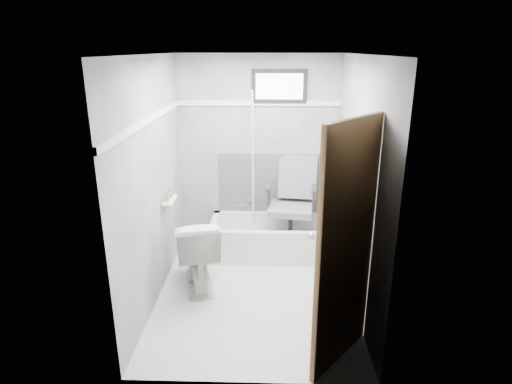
{
  "coord_description": "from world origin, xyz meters",
  "views": [
    {
      "loc": [
        0.13,
        -3.96,
        2.45
      ],
      "look_at": [
        0.0,
        0.35,
        1.0
      ],
      "focal_mm": 30.0,
      "sensor_mm": 36.0,
      "label": 1
    }
  ],
  "objects_px": {
    "bathtub": "(271,237)",
    "soap_bottle_a": "(167,197)",
    "soap_bottle_b": "(170,193)",
    "toilet": "(197,252)",
    "door": "(389,268)",
    "office_chair": "(291,203)"
  },
  "relations": [
    {
      "from": "door",
      "to": "soap_bottle_b",
      "type": "xyz_separation_m",
      "value": [
        -1.92,
        1.69,
        -0.04
      ]
    },
    {
      "from": "bathtub",
      "to": "soap_bottle_b",
      "type": "relative_size",
      "value": 15.09
    },
    {
      "from": "bathtub",
      "to": "toilet",
      "type": "xyz_separation_m",
      "value": [
        -0.79,
        -0.8,
        0.18
      ]
    },
    {
      "from": "office_chair",
      "to": "soap_bottle_a",
      "type": "xyz_separation_m",
      "value": [
        -1.35,
        -0.7,
        0.31
      ]
    },
    {
      "from": "toilet",
      "to": "door",
      "type": "relative_size",
      "value": 0.4
    },
    {
      "from": "bathtub",
      "to": "office_chair",
      "type": "bearing_deg",
      "value": 9.59
    },
    {
      "from": "bathtub",
      "to": "toilet",
      "type": "distance_m",
      "value": 1.14
    },
    {
      "from": "soap_bottle_a",
      "to": "soap_bottle_b",
      "type": "relative_size",
      "value": 1.14
    },
    {
      "from": "office_chair",
      "to": "toilet",
      "type": "distance_m",
      "value": 1.35
    },
    {
      "from": "bathtub",
      "to": "toilet",
      "type": "relative_size",
      "value": 1.87
    },
    {
      "from": "office_chair",
      "to": "door",
      "type": "height_order",
      "value": "door"
    },
    {
      "from": "bathtub",
      "to": "soap_bottle_a",
      "type": "xyz_separation_m",
      "value": [
        -1.11,
        -0.66,
        0.76
      ]
    },
    {
      "from": "door",
      "to": "soap_bottle_a",
      "type": "distance_m",
      "value": 2.47
    },
    {
      "from": "soap_bottle_a",
      "to": "soap_bottle_b",
      "type": "height_order",
      "value": "soap_bottle_a"
    },
    {
      "from": "bathtub",
      "to": "door",
      "type": "relative_size",
      "value": 0.75
    },
    {
      "from": "toilet",
      "to": "soap_bottle_b",
      "type": "xyz_separation_m",
      "value": [
        -0.32,
        0.27,
        0.56
      ]
    },
    {
      "from": "toilet",
      "to": "soap_bottle_b",
      "type": "height_order",
      "value": "soap_bottle_b"
    },
    {
      "from": "toilet",
      "to": "door",
      "type": "height_order",
      "value": "door"
    },
    {
      "from": "bathtub",
      "to": "soap_bottle_a",
      "type": "relative_size",
      "value": 13.27
    },
    {
      "from": "office_chair",
      "to": "soap_bottle_a",
      "type": "relative_size",
      "value": 9.5
    },
    {
      "from": "door",
      "to": "toilet",
      "type": "bearing_deg",
      "value": 138.56
    },
    {
      "from": "bathtub",
      "to": "office_chair",
      "type": "distance_m",
      "value": 0.51
    }
  ]
}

